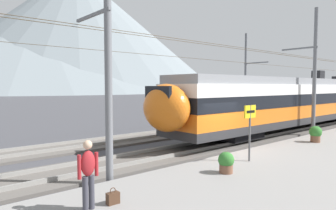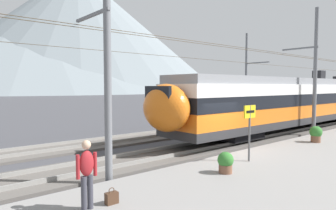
{
  "view_description": "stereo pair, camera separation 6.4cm",
  "coord_description": "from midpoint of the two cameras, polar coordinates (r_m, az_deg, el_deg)",
  "views": [
    {
      "loc": [
        -11.05,
        -9.06,
        3.28
      ],
      "look_at": [
        -1.08,
        2.66,
        2.31
      ],
      "focal_mm": 31.68,
      "sensor_mm": 36.0,
      "label": 1
    },
    {
      "loc": [
        -11.0,
        -9.1,
        3.28
      ],
      "look_at": [
        -1.08,
        2.66,
        2.31
      ],
      "focal_mm": 31.68,
      "sensor_mm": 36.0,
      "label": 2
    }
  ],
  "objects": [
    {
      "name": "train_far_track",
      "position": [
        38.76,
        26.63,
        1.69
      ],
      "size": [
        34.63,
        2.93,
        4.27
      ],
      "color": "#2D2D30",
      "rests_on": "track_far"
    },
    {
      "name": "potted_plant_platform_edge",
      "position": [
        10.51,
        10.94,
        -10.63
      ],
      "size": [
        0.55,
        0.55,
        0.73
      ],
      "color": "brown",
      "rests_on": "platform_slab"
    },
    {
      "name": "handbag_beside_passenger",
      "position": [
        7.97,
        -10.79,
        -17.16
      ],
      "size": [
        0.32,
        0.18,
        0.42
      ],
      "color": "#472D1E",
      "rests_on": "platform_slab"
    },
    {
      "name": "catenary_mast_mid",
      "position": [
        21.38,
        25.93,
        5.95
      ],
      "size": [
        47.08,
        2.41,
        8.27
      ],
      "color": "slate",
      "rests_on": "ground"
    },
    {
      "name": "platform_slab",
      "position": [
        12.4,
        25.97,
        -11.35
      ],
      "size": [
        120.0,
        6.9,
        0.31
      ],
      "primitive_type": "cube",
      "color": "gray",
      "rests_on": "ground"
    },
    {
      "name": "mountain_central_peak",
      "position": [
        216.92,
        -23.47,
        9.74
      ],
      "size": [
        214.04,
        214.04,
        55.03
      ],
      "primitive_type": "cone",
      "color": "slate",
      "rests_on": "ground"
    },
    {
      "name": "catenary_mast_far_side",
      "position": [
        30.4,
        14.91,
        5.53
      ],
      "size": [
        47.08,
        2.66,
        8.48
      ],
      "color": "slate",
      "rests_on": "ground"
    },
    {
      "name": "passenger_walking",
      "position": [
        7.51,
        -15.36,
        -12.16
      ],
      "size": [
        0.53,
        0.22,
        1.69
      ],
      "color": "#383842",
      "rests_on": "platform_slab"
    },
    {
      "name": "train_near_platform",
      "position": [
        23.41,
        22.71,
        0.75
      ],
      "size": [
        25.56,
        2.97,
        4.27
      ],
      "color": "#2D2D30",
      "rests_on": "track_near"
    },
    {
      "name": "potted_plant_by_shelter",
      "position": [
        17.64,
        26.42,
        -4.85
      ],
      "size": [
        0.64,
        0.64,
        0.87
      ],
      "color": "brown",
      "rests_on": "platform_slab"
    },
    {
      "name": "catenary_mast_west",
      "position": [
        9.83,
        -12.1,
        6.44
      ],
      "size": [
        47.08,
        2.41,
        7.1
      ],
      "color": "slate",
      "rests_on": "ground"
    },
    {
      "name": "track_far",
      "position": [
        19.0,
        -4.28,
        -6.12
      ],
      "size": [
        120.0,
        3.0,
        0.28
      ],
      "color": "#5B5651",
      "rests_on": "ground"
    },
    {
      "name": "ground_plane",
      "position": [
        14.65,
        10.01,
        -9.37
      ],
      "size": [
        400.0,
        400.0,
        0.0
      ],
      "primitive_type": "plane",
      "color": "#424247"
    },
    {
      "name": "mountain_right_ridge",
      "position": [
        220.1,
        -17.25,
        13.49
      ],
      "size": [
        194.76,
        194.76,
        83.28
      ],
      "primitive_type": "cone",
      "color": "slate",
      "rests_on": "ground"
    },
    {
      "name": "platform_sign",
      "position": [
        12.13,
        15.34,
        -2.85
      ],
      "size": [
        0.7,
        0.08,
        2.22
      ],
      "color": "#59595B",
      "rests_on": "platform_slab"
    },
    {
      "name": "track_near",
      "position": [
        15.61,
        5.74,
        -8.27
      ],
      "size": [
        120.0,
        3.0,
        0.28
      ],
      "color": "#5B5651",
      "rests_on": "ground"
    }
  ]
}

